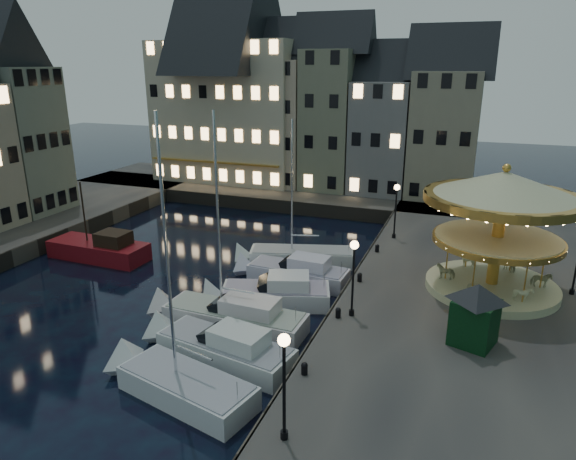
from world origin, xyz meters
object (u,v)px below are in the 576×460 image
at_px(bollard_c, 360,277).
at_px(streetlamp_c, 396,203).
at_px(streetlamp_a, 284,372).
at_px(motorboat_e, 292,273).
at_px(motorboat_c, 229,316).
at_px(bollard_b, 338,312).
at_px(ticket_kiosk, 477,304).
at_px(streetlamp_b, 353,268).
at_px(motorboat_a, 178,384).
at_px(red_fishing_boat, 101,250).
at_px(motorboat_f, 294,257).
at_px(motorboat_d, 269,295).
at_px(bollard_a, 304,368).
at_px(motorboat_b, 219,347).
at_px(carousel, 502,209).
at_px(bollard_d, 377,248).

bearing_deg(bollard_c, streetlamp_c, 86.19).
distance_m(streetlamp_a, motorboat_e, 17.07).
xyz_separation_m(streetlamp_a, motorboat_c, (-6.63, 8.72, -3.34)).
bearing_deg(bollard_b, motorboat_e, 127.48).
height_order(streetlamp_c, ticket_kiosk, streetlamp_c).
xyz_separation_m(streetlamp_a, ticket_kiosk, (6.05, 9.22, -0.65)).
height_order(streetlamp_a, streetlamp_b, same).
distance_m(motorboat_a, ticket_kiosk, 14.08).
height_order(bollard_b, red_fishing_boat, red_fishing_boat).
distance_m(streetlamp_a, motorboat_f, 20.26).
bearing_deg(streetlamp_c, bollard_b, -92.45).
relative_size(motorboat_d, ticket_kiosk, 2.17).
height_order(streetlamp_c, bollard_b, streetlamp_c).
relative_size(streetlamp_c, motorboat_f, 0.37).
height_order(bollard_c, red_fishing_boat, red_fishing_boat).
relative_size(bollard_c, ticket_kiosk, 0.16).
relative_size(bollard_a, red_fishing_boat, 0.07).
bearing_deg(motorboat_b, bollard_b, 37.76).
relative_size(motorboat_a, motorboat_e, 1.60).
bearing_deg(motorboat_a, bollard_a, 16.48).
height_order(streetlamp_c, motorboat_e, streetlamp_c).
xyz_separation_m(streetlamp_a, red_fishing_boat, (-20.34, 14.78, -3.32)).
bearing_deg(motorboat_c, streetlamp_a, -52.75).
relative_size(bollard_c, carousel, 0.07).
bearing_deg(streetlamp_a, motorboat_b, 134.90).
bearing_deg(motorboat_e, bollard_a, -67.71).
distance_m(bollard_b, bollard_d, 10.50).
height_order(motorboat_e, red_fishing_boat, red_fishing_boat).
bearing_deg(streetlamp_a, bollard_c, 92.37).
height_order(bollard_b, motorboat_b, motorboat_b).
bearing_deg(motorboat_a, motorboat_e, 87.84).
bearing_deg(streetlamp_a, streetlamp_b, 90.00).
bearing_deg(ticket_kiosk, motorboat_e, 150.12).
bearing_deg(red_fishing_boat, motorboat_a, -40.66).
bearing_deg(ticket_kiosk, carousel, 82.61).
relative_size(bollard_c, red_fishing_boat, 0.07).
relative_size(motorboat_d, motorboat_e, 0.98).
relative_size(streetlamp_a, motorboat_f, 0.37).
bearing_deg(streetlamp_c, motorboat_d, -116.19).
bearing_deg(motorboat_b, bollard_d, 70.81).
relative_size(bollard_a, bollard_c, 1.00).
relative_size(streetlamp_a, bollard_d, 7.32).
distance_m(motorboat_b, red_fishing_boat, 17.35).
height_order(streetlamp_b, streetlamp_c, same).
height_order(bollard_a, bollard_b, same).
height_order(bollard_a, bollard_c, same).
bearing_deg(red_fishing_boat, streetlamp_b, -13.21).
bearing_deg(carousel, bollard_b, -139.38).
bearing_deg(motorboat_a, bollard_c, 66.11).
bearing_deg(motorboat_f, bollard_b, -58.16).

